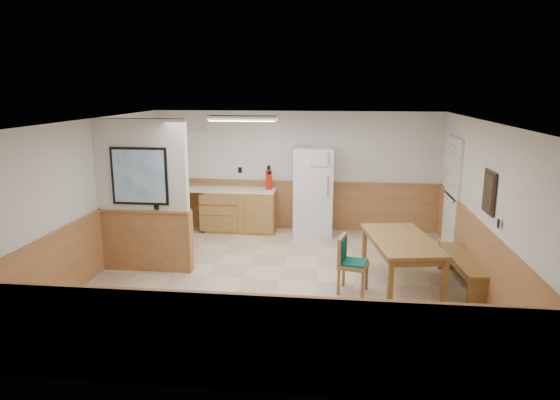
# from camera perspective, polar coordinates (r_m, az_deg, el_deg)

# --- Properties ---
(ground) EXTENTS (6.00, 6.00, 0.00)m
(ground) POSITION_cam_1_polar(r_m,az_deg,el_deg) (7.99, -0.04, -9.10)
(ground) COLOR tan
(ground) RESTS_ON ground
(ceiling) EXTENTS (6.00, 6.00, 0.02)m
(ceiling) POSITION_cam_1_polar(r_m,az_deg,el_deg) (7.43, -0.04, 9.10)
(ceiling) COLOR white
(ceiling) RESTS_ON back_wall
(back_wall) EXTENTS (6.00, 0.02, 2.50)m
(back_wall) POSITION_cam_1_polar(r_m,az_deg,el_deg) (10.54, 1.84, 3.34)
(back_wall) COLOR silver
(back_wall) RESTS_ON ground
(right_wall) EXTENTS (0.02, 6.00, 2.50)m
(right_wall) POSITION_cam_1_polar(r_m,az_deg,el_deg) (7.86, 22.23, -0.87)
(right_wall) COLOR silver
(right_wall) RESTS_ON ground
(left_wall) EXTENTS (0.02, 6.00, 2.50)m
(left_wall) POSITION_cam_1_polar(r_m,az_deg,el_deg) (8.49, -20.59, 0.21)
(left_wall) COLOR silver
(left_wall) RESTS_ON ground
(wainscot_back) EXTENTS (6.00, 0.04, 1.00)m
(wainscot_back) POSITION_cam_1_polar(r_m,az_deg,el_deg) (10.67, 1.80, -0.65)
(wainscot_back) COLOR #A87543
(wainscot_back) RESTS_ON ground
(wainscot_right) EXTENTS (0.04, 6.00, 1.00)m
(wainscot_right) POSITION_cam_1_polar(r_m,az_deg,el_deg) (8.06, 21.65, -6.06)
(wainscot_right) COLOR #A87543
(wainscot_right) RESTS_ON ground
(wainscot_left) EXTENTS (0.04, 6.00, 1.00)m
(wainscot_left) POSITION_cam_1_polar(r_m,az_deg,el_deg) (8.66, -20.09, -4.64)
(wainscot_left) COLOR #A87543
(wainscot_left) RESTS_ON ground
(partition_wall) EXTENTS (1.50, 0.20, 2.50)m
(partition_wall) POSITION_cam_1_polar(r_m,az_deg,el_deg) (8.36, -15.39, 0.26)
(partition_wall) COLOR silver
(partition_wall) RESTS_ON ground
(kitchen_counter) EXTENTS (2.20, 0.61, 1.00)m
(kitchen_counter) POSITION_cam_1_polar(r_m,az_deg,el_deg) (10.56, -4.88, -1.06)
(kitchen_counter) COLOR olive
(kitchen_counter) RESTS_ON ground
(exterior_door) EXTENTS (0.07, 1.02, 2.15)m
(exterior_door) POSITION_cam_1_polar(r_m,az_deg,el_deg) (9.70, 19.00, 0.62)
(exterior_door) COLOR silver
(exterior_door) RESTS_ON ground
(kitchen_window) EXTENTS (0.80, 0.04, 1.00)m
(kitchen_window) POSITION_cam_1_polar(r_m,az_deg,el_deg) (10.85, -9.32, 5.05)
(kitchen_window) COLOR silver
(kitchen_window) RESTS_ON back_wall
(wall_painting) EXTENTS (0.04, 0.50, 0.60)m
(wall_painting) POSITION_cam_1_polar(r_m,az_deg,el_deg) (7.51, 22.77, 0.82)
(wall_painting) COLOR black
(wall_painting) RESTS_ON right_wall
(fluorescent_fixture) EXTENTS (1.20, 0.30, 0.09)m
(fluorescent_fixture) POSITION_cam_1_polar(r_m,az_deg,el_deg) (8.84, -4.28, 9.30)
(fluorescent_fixture) COLOR silver
(fluorescent_fixture) RESTS_ON ceiling
(refrigerator) EXTENTS (0.83, 0.75, 1.79)m
(refrigerator) POSITION_cam_1_polar(r_m,az_deg,el_deg) (10.22, 3.76, 1.00)
(refrigerator) COLOR silver
(refrigerator) RESTS_ON ground
(dining_table) EXTENTS (1.15, 1.87, 0.75)m
(dining_table) POSITION_cam_1_polar(r_m,az_deg,el_deg) (7.78, 13.71, -4.94)
(dining_table) COLOR olive
(dining_table) RESTS_ON ground
(dining_bench) EXTENTS (0.46, 1.61, 0.45)m
(dining_bench) POSITION_cam_1_polar(r_m,az_deg,el_deg) (8.13, 20.19, -6.94)
(dining_bench) COLOR olive
(dining_bench) RESTS_ON ground
(dining_chair) EXTENTS (0.64, 0.49, 0.85)m
(dining_chair) POSITION_cam_1_polar(r_m,az_deg,el_deg) (7.46, 7.76, -6.76)
(dining_chair) COLOR olive
(dining_chair) RESTS_ON ground
(fire_extinguisher) EXTENTS (0.16, 0.16, 0.50)m
(fire_extinguisher) POSITION_cam_1_polar(r_m,az_deg,el_deg) (10.34, -1.29, 2.42)
(fire_extinguisher) COLOR #B21D09
(fire_extinguisher) RESTS_ON kitchen_counter
(soap_bottle) EXTENTS (0.07, 0.07, 0.23)m
(soap_bottle) POSITION_cam_1_polar(r_m,az_deg,el_deg) (10.69, -10.77, 1.97)
(soap_bottle) COLOR green
(soap_bottle) RESTS_ON kitchen_counter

